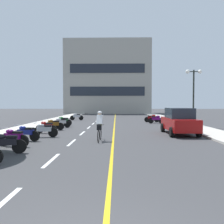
{
  "coord_description": "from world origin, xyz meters",
  "views": [
    {
      "loc": [
        0.43,
        -2.7,
        2.13
      ],
      "look_at": [
        -0.02,
        21.98,
        1.23
      ],
      "focal_mm": 37.69,
      "sensor_mm": 36.0,
      "label": 1
    }
  ],
  "objects_px": {
    "motorcycle_4": "(26,133)",
    "parked_car_near": "(179,121)",
    "street_lamp_mid": "(194,85)",
    "motorcycle_10": "(156,119)",
    "motorcycle_12": "(77,116)",
    "motorcycle_3": "(13,137)",
    "motorcycle_6": "(46,127)",
    "motorcycle_2": "(5,143)",
    "motorcycle_11": "(152,118)",
    "motorcycle_7": "(53,124)",
    "motorcycle_5": "(44,130)",
    "cyclist_rider": "(99,125)",
    "motorcycle_9": "(63,121)",
    "motorcycle_8": "(61,122)"
  },
  "relations": [
    {
      "from": "motorcycle_4",
      "to": "parked_car_near",
      "type": "bearing_deg",
      "value": 17.97
    },
    {
      "from": "motorcycle_4",
      "to": "street_lamp_mid",
      "type": "bearing_deg",
      "value": 33.88
    },
    {
      "from": "motorcycle_4",
      "to": "motorcycle_10",
      "type": "bearing_deg",
      "value": 51.62
    },
    {
      "from": "motorcycle_10",
      "to": "motorcycle_12",
      "type": "distance_m",
      "value": 10.47
    },
    {
      "from": "motorcycle_3",
      "to": "motorcycle_6",
      "type": "bearing_deg",
      "value": 88.81
    },
    {
      "from": "parked_car_near",
      "to": "motorcycle_3",
      "type": "distance_m",
      "value": 10.59
    },
    {
      "from": "parked_car_near",
      "to": "motorcycle_2",
      "type": "bearing_deg",
      "value": -144.14
    },
    {
      "from": "motorcycle_11",
      "to": "motorcycle_12",
      "type": "relative_size",
      "value": 1.0
    },
    {
      "from": "motorcycle_2",
      "to": "motorcycle_3",
      "type": "height_order",
      "value": "same"
    },
    {
      "from": "motorcycle_6",
      "to": "motorcycle_7",
      "type": "distance_m",
      "value": 1.98
    },
    {
      "from": "motorcycle_11",
      "to": "motorcycle_3",
      "type": "bearing_deg",
      "value": -120.81
    },
    {
      "from": "motorcycle_2",
      "to": "motorcycle_10",
      "type": "distance_m",
      "value": 17.7
    },
    {
      "from": "motorcycle_4",
      "to": "motorcycle_5",
      "type": "relative_size",
      "value": 0.99
    },
    {
      "from": "motorcycle_10",
      "to": "street_lamp_mid",
      "type": "bearing_deg",
      "value": -54.28
    },
    {
      "from": "motorcycle_5",
      "to": "motorcycle_10",
      "type": "height_order",
      "value": "same"
    },
    {
      "from": "parked_car_near",
      "to": "motorcycle_6",
      "type": "xyz_separation_m",
      "value": [
        -9.32,
        0.28,
        -0.44
      ]
    },
    {
      "from": "parked_car_near",
      "to": "motorcycle_5",
      "type": "bearing_deg",
      "value": -169.86
    },
    {
      "from": "motorcycle_4",
      "to": "motorcycle_2",
      "type": "bearing_deg",
      "value": -82.26
    },
    {
      "from": "parked_car_near",
      "to": "cyclist_rider",
      "type": "relative_size",
      "value": 2.38
    },
    {
      "from": "motorcycle_12",
      "to": "parked_car_near",
      "type": "bearing_deg",
      "value": -55.28
    },
    {
      "from": "motorcycle_3",
      "to": "motorcycle_9",
      "type": "distance_m",
      "value": 10.81
    },
    {
      "from": "motorcycle_3",
      "to": "motorcycle_9",
      "type": "height_order",
      "value": "same"
    },
    {
      "from": "motorcycle_8",
      "to": "motorcycle_11",
      "type": "xyz_separation_m",
      "value": [
        8.95,
        6.24,
        0.0
      ]
    },
    {
      "from": "cyclist_rider",
      "to": "motorcycle_10",
      "type": "bearing_deg",
      "value": 66.08
    },
    {
      "from": "motorcycle_5",
      "to": "motorcycle_8",
      "type": "distance_m",
      "value": 5.91
    },
    {
      "from": "street_lamp_mid",
      "to": "motorcycle_4",
      "type": "height_order",
      "value": "street_lamp_mid"
    },
    {
      "from": "motorcycle_7",
      "to": "motorcycle_5",
      "type": "bearing_deg",
      "value": -83.05
    },
    {
      "from": "street_lamp_mid",
      "to": "motorcycle_10",
      "type": "xyz_separation_m",
      "value": [
        -2.69,
        3.74,
        -3.35
      ]
    },
    {
      "from": "motorcycle_10",
      "to": "motorcycle_9",
      "type": "bearing_deg",
      "value": -163.56
    },
    {
      "from": "street_lamp_mid",
      "to": "motorcycle_6",
      "type": "bearing_deg",
      "value": -158.24
    },
    {
      "from": "motorcycle_4",
      "to": "motorcycle_9",
      "type": "distance_m",
      "value": 9.1
    },
    {
      "from": "motorcycle_10",
      "to": "motorcycle_8",
      "type": "bearing_deg",
      "value": -153.93
    },
    {
      "from": "motorcycle_10",
      "to": "motorcycle_6",
      "type": "bearing_deg",
      "value": -137.35
    },
    {
      "from": "motorcycle_8",
      "to": "motorcycle_10",
      "type": "bearing_deg",
      "value": 26.07
    },
    {
      "from": "motorcycle_11",
      "to": "motorcycle_12",
      "type": "bearing_deg",
      "value": 161.7
    },
    {
      "from": "motorcycle_7",
      "to": "motorcycle_10",
      "type": "distance_m",
      "value": 11.33
    },
    {
      "from": "motorcycle_6",
      "to": "cyclist_rider",
      "type": "bearing_deg",
      "value": -38.72
    },
    {
      "from": "motorcycle_5",
      "to": "motorcycle_11",
      "type": "height_order",
      "value": "same"
    },
    {
      "from": "motorcycle_3",
      "to": "motorcycle_8",
      "type": "height_order",
      "value": "same"
    },
    {
      "from": "parked_car_near",
      "to": "motorcycle_6",
      "type": "bearing_deg",
      "value": 178.31
    },
    {
      "from": "motorcycle_5",
      "to": "motorcycle_2",
      "type": "bearing_deg",
      "value": -91.39
    },
    {
      "from": "motorcycle_10",
      "to": "cyclist_rider",
      "type": "bearing_deg",
      "value": -113.92
    },
    {
      "from": "street_lamp_mid",
      "to": "motorcycle_5",
      "type": "xyz_separation_m",
      "value": [
        -11.49,
        -6.63,
        -3.35
      ]
    },
    {
      "from": "street_lamp_mid",
      "to": "motorcycle_4",
      "type": "relative_size",
      "value": 3.0
    },
    {
      "from": "street_lamp_mid",
      "to": "parked_car_near",
      "type": "height_order",
      "value": "street_lamp_mid"
    },
    {
      "from": "motorcycle_4",
      "to": "motorcycle_12",
      "type": "height_order",
      "value": "same"
    },
    {
      "from": "motorcycle_5",
      "to": "motorcycle_10",
      "type": "distance_m",
      "value": 13.6
    },
    {
      "from": "motorcycle_5",
      "to": "motorcycle_12",
      "type": "xyz_separation_m",
      "value": [
        -0.51,
        15.16,
        0.0
      ]
    },
    {
      "from": "motorcycle_4",
      "to": "cyclist_rider",
      "type": "height_order",
      "value": "cyclist_rider"
    },
    {
      "from": "motorcycle_4",
      "to": "motorcycle_10",
      "type": "xyz_separation_m",
      "value": [
        9.39,
        11.85,
        0.0
      ]
    }
  ]
}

